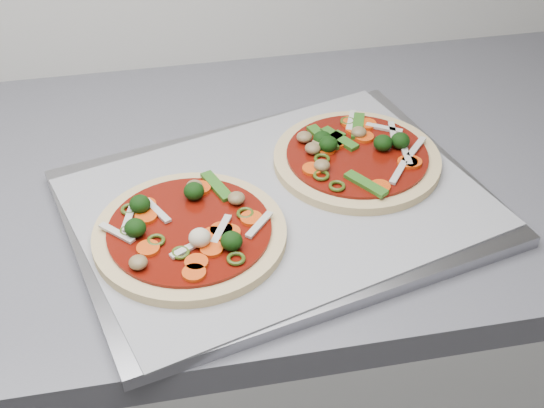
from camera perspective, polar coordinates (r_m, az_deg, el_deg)
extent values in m
cube|color=silver|center=(1.32, 5.20, -13.46)|extent=(3.60, 0.60, 0.86)
cube|color=slate|center=(1.01, 6.66, 2.37)|extent=(3.60, 0.60, 0.04)
cube|color=gray|center=(0.90, 0.53, -0.27)|extent=(0.55, 0.46, 0.02)
cube|color=#A2A2A7|center=(0.89, 0.53, 0.17)|extent=(0.54, 0.45, 0.00)
cylinder|color=#DCBE7A|center=(0.84, -6.20, -2.28)|extent=(0.27, 0.27, 0.01)
cylinder|color=maroon|center=(0.84, -6.24, -1.88)|extent=(0.23, 0.23, 0.00)
torus|color=#364A12|center=(0.84, -10.78, -2.03)|extent=(0.03, 0.03, 0.00)
cube|color=#34721C|center=(0.89, -4.18, 1.37)|extent=(0.03, 0.06, 0.00)
cylinder|color=orange|center=(0.78, -5.89, -5.19)|extent=(0.03, 0.03, 0.00)
cube|color=beige|center=(0.86, -8.64, -0.51)|extent=(0.03, 0.05, 0.00)
cylinder|color=orange|center=(0.84, -1.57, -1.09)|extent=(0.03, 0.03, 0.00)
ellipsoid|color=brown|center=(0.79, -10.04, -4.35)|extent=(0.02, 0.02, 0.01)
torus|color=#364A12|center=(0.87, -10.68, -0.40)|extent=(0.03, 0.03, 0.00)
cylinder|color=orange|center=(0.80, -4.57, -3.39)|extent=(0.03, 0.03, 0.00)
ellipsoid|color=#11330B|center=(0.80, -3.07, -2.79)|extent=(0.03, 0.03, 0.02)
ellipsoid|color=#11330B|center=(0.86, -9.92, 0.00)|extent=(0.03, 0.03, 0.02)
torus|color=#364A12|center=(0.82, -8.72, -2.73)|extent=(0.03, 0.03, 0.00)
cube|color=beige|center=(0.83, -0.96, -1.55)|extent=(0.04, 0.04, 0.00)
torus|color=#364A12|center=(0.80, -6.90, -3.67)|extent=(0.02, 0.02, 0.00)
cylinder|color=orange|center=(0.82, -3.24, -2.15)|extent=(0.03, 0.03, 0.00)
cylinder|color=orange|center=(0.82, -4.48, -2.35)|extent=(0.03, 0.03, 0.00)
ellipsoid|color=#11330B|center=(0.83, -10.26, -1.78)|extent=(0.03, 0.03, 0.02)
cylinder|color=orange|center=(0.87, -9.52, -0.08)|extent=(0.03, 0.03, 0.00)
ellipsoid|color=brown|center=(0.86, -2.70, 0.44)|extent=(0.02, 0.02, 0.01)
cylinder|color=orange|center=(0.79, -5.71, -4.41)|extent=(0.03, 0.03, 0.00)
cylinder|color=orange|center=(0.81, -9.31, -3.32)|extent=(0.03, 0.03, 0.00)
cylinder|color=orange|center=(0.89, -5.42, 1.21)|extent=(0.03, 0.03, 0.00)
cube|color=beige|center=(0.86, -10.72, -1.00)|extent=(0.02, 0.05, 0.00)
ellipsoid|color=beige|center=(0.81, -5.46, -2.55)|extent=(0.03, 0.03, 0.02)
ellipsoid|color=#11330B|center=(0.87, -5.90, 0.97)|extent=(0.03, 0.03, 0.02)
ellipsoid|color=brown|center=(0.88, -5.86, 1.33)|extent=(0.02, 0.02, 0.01)
cube|color=beige|center=(0.81, -6.20, -3.25)|extent=(0.05, 0.03, 0.00)
cube|color=beige|center=(0.83, -3.84, -1.91)|extent=(0.03, 0.05, 0.00)
cylinder|color=orange|center=(0.83, -3.83, -1.96)|extent=(0.03, 0.03, 0.00)
torus|color=#364A12|center=(0.85, -2.02, -0.71)|extent=(0.02, 0.02, 0.00)
cube|color=beige|center=(0.84, -11.61, -2.14)|extent=(0.04, 0.04, 0.00)
torus|color=#364A12|center=(0.79, -2.73, -4.13)|extent=(0.03, 0.03, 0.00)
cylinder|color=orange|center=(0.85, -9.47, -0.93)|extent=(0.03, 0.03, 0.00)
cylinder|color=#DCBE7A|center=(0.96, 6.40, 3.35)|extent=(0.28, 0.28, 0.01)
cylinder|color=maroon|center=(0.95, 6.43, 3.72)|extent=(0.24, 0.24, 0.00)
ellipsoid|color=#11330B|center=(0.96, 9.64, 4.73)|extent=(0.03, 0.03, 0.02)
cube|color=beige|center=(0.99, 9.09, 5.34)|extent=(0.02, 0.05, 0.00)
cylinder|color=orange|center=(0.94, 10.48, 3.12)|extent=(0.03, 0.03, 0.00)
ellipsoid|color=brown|center=(0.91, 3.78, 2.92)|extent=(0.03, 0.03, 0.01)
ellipsoid|color=brown|center=(0.96, 2.45, 5.06)|extent=(0.02, 0.02, 0.01)
torus|color=#364A12|center=(0.89, 4.92, 1.36)|extent=(0.02, 0.02, 0.00)
ellipsoid|color=brown|center=(0.95, 3.57, 4.56)|extent=(0.03, 0.03, 0.01)
cube|color=beige|center=(1.01, 5.97, 6.26)|extent=(0.03, 0.05, 0.00)
cylinder|color=orange|center=(0.96, 4.69, 4.64)|extent=(0.03, 0.03, 0.00)
cube|color=beige|center=(0.95, 10.04, 3.76)|extent=(0.01, 0.05, 0.00)
cube|color=#34721C|center=(0.97, 3.84, 5.00)|extent=(0.03, 0.06, 0.00)
cube|color=#34721C|center=(1.00, 6.49, 5.86)|extent=(0.03, 0.06, 0.00)
cylinder|color=orange|center=(1.00, 7.15, 5.99)|extent=(0.03, 0.03, 0.00)
cube|color=#34721C|center=(0.96, 4.19, 4.64)|extent=(0.06, 0.05, 0.00)
ellipsoid|color=brown|center=(0.98, 6.56, 5.40)|extent=(0.03, 0.03, 0.01)
cube|color=beige|center=(0.92, 9.50, 2.36)|extent=(0.03, 0.04, 0.00)
cube|color=#34721C|center=(0.90, 7.08, 1.52)|extent=(0.04, 0.06, 0.00)
cube|color=#34721C|center=(0.97, 5.09, 4.93)|extent=(0.04, 0.06, 0.00)
cylinder|color=orange|center=(1.00, 5.93, 6.15)|extent=(0.03, 0.03, 0.00)
ellipsoid|color=brown|center=(0.94, 3.09, 4.21)|extent=(0.03, 0.03, 0.01)
cylinder|color=orange|center=(0.99, 6.25, 5.63)|extent=(0.03, 0.03, 0.00)
ellipsoid|color=#11330B|center=(0.95, 8.35, 4.58)|extent=(0.03, 0.03, 0.02)
ellipsoid|color=#11330B|center=(0.95, 3.82, 4.90)|extent=(0.03, 0.03, 0.02)
cylinder|color=orange|center=(0.94, 10.16, 3.11)|extent=(0.03, 0.03, 0.00)
torus|color=#364A12|center=(0.90, 3.73, 2.17)|extent=(0.03, 0.03, 0.00)
cylinder|color=orange|center=(0.95, 4.06, 4.16)|extent=(0.04, 0.04, 0.00)
cylinder|color=orange|center=(0.89, 8.13, 1.30)|extent=(0.03, 0.03, 0.00)
torus|color=#364A12|center=(1.00, 5.73, 6.21)|extent=(0.03, 0.03, 0.00)
cylinder|color=orange|center=(0.96, 4.85, 4.65)|extent=(0.03, 0.03, 0.00)
cylinder|color=orange|center=(0.91, 3.06, 2.65)|extent=(0.04, 0.04, 0.00)
cube|color=beige|center=(1.00, 8.44, 5.67)|extent=(0.05, 0.03, 0.00)
cube|color=beige|center=(0.97, 10.82, 4.24)|extent=(0.04, 0.04, 0.00)
torus|color=#364A12|center=(0.93, 3.78, 3.42)|extent=(0.03, 0.03, 0.00)
cylinder|color=orange|center=(0.98, 6.95, 5.04)|extent=(0.03, 0.03, 0.00)
ellipsoid|color=#11330B|center=(0.95, 4.26, 4.52)|extent=(0.03, 0.03, 0.02)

